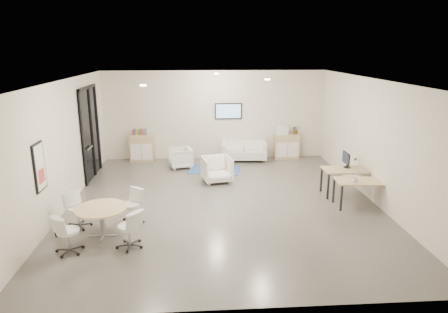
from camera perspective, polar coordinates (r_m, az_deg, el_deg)
name	(u,v)px	position (r m, az deg, el deg)	size (l,w,h in m)	color
room_shell	(223,144)	(10.19, -0.20, 1.81)	(9.60, 10.60, 4.80)	#5A5752
glass_door	(90,130)	(13.06, -18.57, 3.58)	(0.09, 1.90, 2.85)	black
artwork	(39,167)	(9.25, -24.86, -1.38)	(0.05, 0.54, 1.04)	black
wall_tv	(228,111)	(14.56, 0.62, 6.50)	(0.98, 0.06, 0.58)	black
ceiling_spots	(213,79)	(10.76, -1.59, 11.05)	(3.14, 4.14, 0.03)	#FFEAC6
sideboard_left	(142,148)	(14.70, -11.66, 1.21)	(0.85, 0.44, 0.96)	tan
sideboard_right	(286,146)	(14.93, 8.90, 1.47)	(0.91, 0.44, 0.91)	tan
books	(140,132)	(14.58, -11.95, 3.46)	(0.49, 0.14, 0.22)	red
printer	(282,130)	(14.76, 8.23, 3.77)	(0.49, 0.42, 0.33)	white
loveseat	(244,151)	(14.54, 2.85, 0.74)	(1.67, 0.93, 0.60)	silver
blue_rug	(215,170)	(13.45, -1.30, -1.88)	(1.65, 1.10, 0.01)	#325499
armchair_left	(181,157)	(13.70, -6.23, -0.04)	(0.73, 0.68, 0.75)	silver
armchair_right	(217,168)	(12.15, -1.03, -1.68)	(0.84, 0.78, 0.86)	silver
desk_rear	(349,172)	(11.54, 17.39, -2.09)	(1.43, 0.74, 0.74)	tan
desk_front	(362,183)	(10.83, 19.08, -3.62)	(1.38, 0.79, 0.69)	tan
monitor	(346,159)	(11.58, 17.07, -0.40)	(0.20, 0.50, 0.44)	black
round_table	(101,211)	(9.01, -17.11, -7.50)	(1.11, 1.11, 0.67)	tan
meeting_chairs	(102,219)	(9.07, -17.02, -8.54)	(2.12, 2.12, 0.82)	white
plant_cabinet	(296,130)	(14.90, 10.21, 3.68)	(0.29, 0.32, 0.25)	#3F7F3F
plant_floor	(58,234)	(9.54, -22.60, -10.13)	(0.17, 0.31, 0.14)	#3F7F3F
cup	(355,179)	(10.61, 18.18, -3.13)	(0.13, 0.11, 0.13)	white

